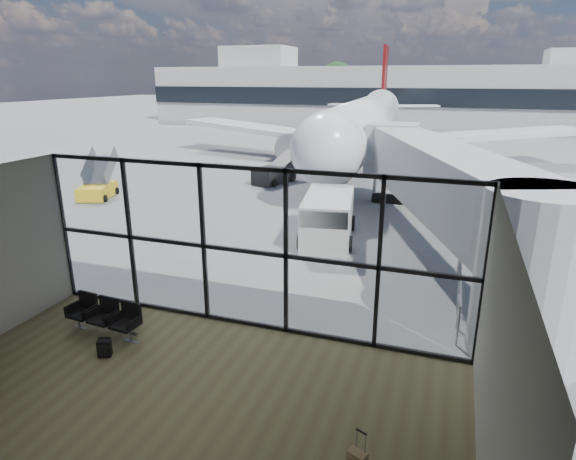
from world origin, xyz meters
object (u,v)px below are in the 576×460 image
Objects in this scene: backpack at (104,348)px; service_van at (328,218)px; mobile_stairs at (98,189)px; airliner at (366,122)px; belt_loader at (275,173)px; seating_row at (106,314)px.

backpack is 10.92m from service_van.
mobile_stairs reaches higher than service_van.
mobile_stairs is (-11.86, -18.76, -2.52)m from airliner.
belt_loader is 10.85m from mobile_stairs.
seating_row is 0.52× the size of belt_loader.
seating_row is at bearing -95.98° from airliner.
mobile_stairs is (-10.66, 12.48, -0.03)m from seating_row.
mobile_stairs is at bearing 135.35° from seating_row.
backpack is at bearing -68.21° from mobile_stairs.
service_van is (2.96, 10.49, 0.76)m from backpack.
mobile_stairs is at bearing 106.76° from backpack.
backpack is 32.37m from airliner.
backpack is at bearing -66.50° from belt_loader.
seating_row is at bearing -68.12° from belt_loader.
airliner is 8.22× the size of service_van.
backpack is (0.72, -1.00, -0.31)m from seating_row.
backpack is 20.91m from belt_loader.
airliner is at bearing 65.74° from backpack.
airliner is at bearing 92.65° from seating_row.
mobile_stairs is (-11.38, 13.48, 0.29)m from backpack.
service_van is (3.68, 9.48, 0.45)m from seating_row.
airliner reaches higher than mobile_stairs.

